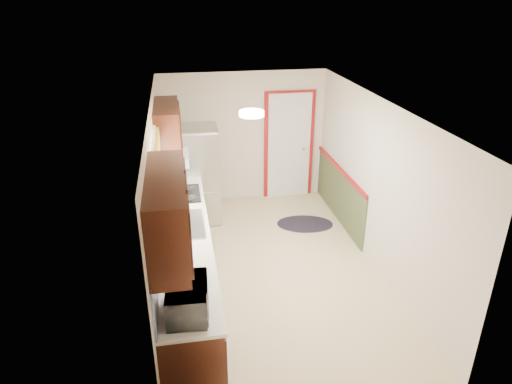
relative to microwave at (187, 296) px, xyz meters
name	(u,v)px	position (x,y,z in m)	size (l,w,h in m)	color
room_shell	(271,194)	(1.20, 1.95, 0.07)	(3.20, 5.20, 2.52)	beige
kitchen_run	(181,238)	(-0.04, 1.66, -0.32)	(0.63, 4.00, 2.20)	#38160C
back_wall_trim	(299,156)	(2.19, 4.16, -0.24)	(1.12, 2.30, 2.08)	maroon
ceiling_fixture	(252,113)	(0.90, 1.75, 1.23)	(0.30, 0.30, 0.06)	#FFD88C
microwave	(187,296)	(0.00, 0.00, 0.00)	(0.56, 0.31, 0.38)	white
refrigerator	(198,175)	(0.30, 3.70, -0.30)	(0.70, 0.70, 1.67)	#B7B7BC
rug	(305,224)	(2.06, 3.18, -1.12)	(0.96, 0.62, 0.01)	black
cooktop	(182,194)	(0.01, 2.70, -0.18)	(0.54, 0.64, 0.02)	black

